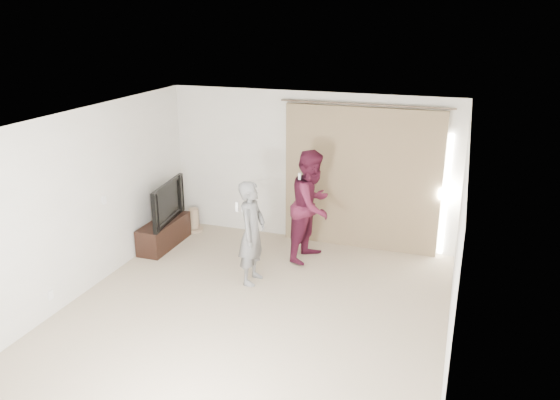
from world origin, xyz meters
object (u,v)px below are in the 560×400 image
Objects in this scene: person_man at (252,233)px; person_woman at (312,206)px; tv_console at (164,233)px; tv at (162,202)px.

person_woman reaches higher than person_man.
tv reaches higher than tv_console.
person_woman is at bearing -89.08° from tv.
tv is 0.77× the size of person_man.
tv is 0.66× the size of person_woman.
person_man is 1.24m from person_woman.
tv is 2.55m from person_woman.
tv_console is 2.64m from person_woman.
person_man is at bearing -119.02° from person_woman.
person_man is at bearing -117.76° from tv.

